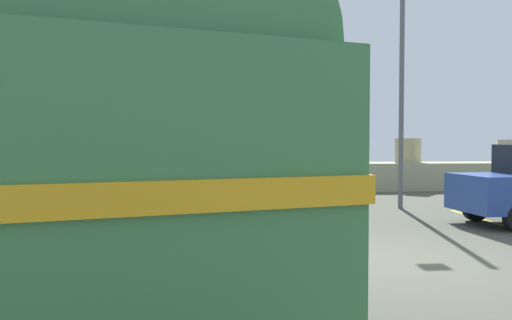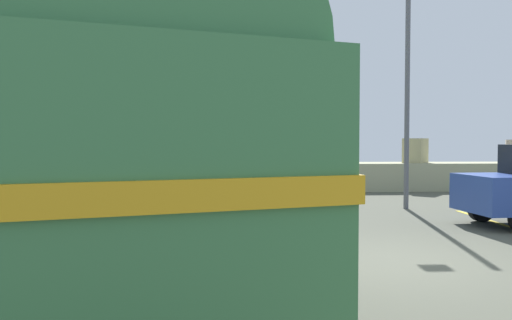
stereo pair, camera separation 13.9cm
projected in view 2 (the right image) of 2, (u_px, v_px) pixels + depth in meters
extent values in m
cube|color=#4B4C40|center=(390.00, 263.00, 8.06)|extent=(32.00, 26.00, 0.02)
cube|color=#A4A480|center=(293.00, 177.00, 19.81)|extent=(31.36, 1.80, 1.10)
cube|color=#AB958E|center=(54.00, 154.00, 19.54)|extent=(0.89, 0.81, 0.76)
sphere|color=#B2B487|center=(147.00, 149.00, 18.98)|extent=(1.11, 1.11, 1.11)
cube|color=tan|center=(245.00, 146.00, 19.55)|extent=(1.67, 1.62, 1.33)
cube|color=#9FA987|center=(323.00, 154.00, 20.14)|extent=(0.95, 0.96, 0.72)
cube|color=tan|center=(415.00, 151.00, 19.95)|extent=(1.19, 1.22, 0.97)
cube|color=yellow|center=(500.00, 224.00, 11.77)|extent=(0.12, 4.40, 0.01)
cylinder|color=black|center=(47.00, 222.00, 9.10)|extent=(0.55, 1.00, 0.96)
cylinder|color=black|center=(169.00, 216.00, 9.85)|extent=(0.55, 1.00, 0.96)
cylinder|color=black|center=(17.00, 315.00, 4.21)|extent=(0.55, 1.00, 0.96)
cylinder|color=black|center=(263.00, 289.00, 4.96)|extent=(0.55, 1.00, 0.96)
cube|color=#3A7542|center=(123.00, 169.00, 6.99)|extent=(4.72, 8.74, 2.10)
cylinder|color=#3A7542|center=(122.00, 93.00, 6.95)|extent=(4.43, 8.36, 2.20)
cube|color=gold|center=(123.00, 165.00, 6.99)|extent=(4.79, 8.83, 0.20)
cube|color=black|center=(122.00, 127.00, 6.97)|extent=(4.66, 8.42, 0.64)
cube|color=silver|center=(105.00, 198.00, 11.03)|extent=(2.23, 0.81, 0.28)
cylinder|color=black|center=(481.00, 209.00, 12.11)|extent=(0.64, 0.25, 0.62)
cylinder|color=#5B5B60|center=(407.00, 95.00, 14.33)|extent=(0.14, 0.14, 6.57)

